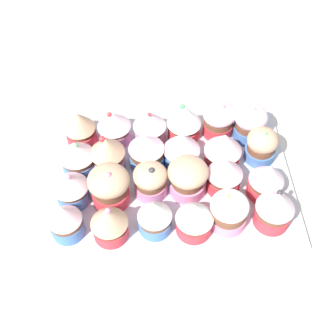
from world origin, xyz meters
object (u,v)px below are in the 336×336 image
object	(u,v)px
cupcake_13	(107,153)
cupcake_20	(150,126)
cupcake_7	(109,186)
cupcake_21	(184,121)
cupcake_11	(267,180)
cupcake_12	(77,156)
baking_tray	(168,181)
cupcake_16	(223,149)
cupcake_8	(150,180)
cupcake_15	(182,148)
cupcake_4	(229,211)
cupcake_6	(71,187)
cupcake_0	(65,220)
cupcake_5	(275,208)
cupcake_9	(188,177)
cupcake_10	(225,174)
cupcake_3	(195,218)
cupcake_22	(219,119)
cupcake_17	(261,145)
cupcake_18	(80,127)
cupcake_23	(250,122)
cupcake_14	(147,151)
cupcake_1	(109,222)
cupcake_2	(155,216)

from	to	relation	value
cupcake_13	cupcake_20	world-z (taller)	cupcake_13
cupcake_7	cupcake_21	size ratio (longest dim) A/B	1.01
cupcake_11	cupcake_12	xyz separation A→B (cm)	(-31.04, 6.86, 0.10)
baking_tray	cupcake_16	bearing A→B (deg)	15.96
cupcake_8	cupcake_15	xyz separation A→B (cm)	(5.63, 5.93, 0.67)
cupcake_4	cupcake_6	size ratio (longest dim) A/B	0.92
cupcake_0	cupcake_5	xyz separation A→B (cm)	(32.28, -0.23, 0.40)
cupcake_0	cupcake_7	bearing A→B (deg)	40.24
cupcake_16	cupcake_21	xyz separation A→B (cm)	(-6.10, 7.02, -0.05)
cupcake_9	cupcake_10	distance (cm)	6.10
cupcake_11	cupcake_21	distance (cm)	18.41
cupcake_3	cupcake_7	bearing A→B (deg)	153.39
cupcake_12	cupcake_22	world-z (taller)	cupcake_12
cupcake_7	cupcake_13	distance (cm)	6.98
cupcake_10	cupcake_17	distance (cm)	9.61
cupcake_0	cupcake_15	distance (cm)	22.79
cupcake_7	cupcake_20	world-z (taller)	cupcake_7
cupcake_15	cupcake_22	distance (cm)	10.04
cupcake_18	cupcake_23	world-z (taller)	cupcake_23
cupcake_0	cupcake_14	distance (cm)	18.24
cupcake_3	cupcake_18	bearing A→B (deg)	132.88
cupcake_3	cupcake_15	xyz separation A→B (cm)	(-0.84, 13.63, 0.42)
cupcake_3	cupcake_23	distance (cm)	22.67
cupcake_5	cupcake_7	xyz separation A→B (cm)	(-25.61, 5.87, -0.05)
cupcake_5	cupcake_7	world-z (taller)	cupcake_5
cupcake_18	cupcake_1	bearing A→B (deg)	-74.47
cupcake_3	cupcake_5	distance (cm)	12.55
cupcake_0	cupcake_21	xyz separation A→B (cm)	(19.89, 19.16, 0.30)
cupcake_17	cupcake_18	xyz separation A→B (cm)	(-31.72, 6.15, 0.29)
cupcake_20	cupcake_22	distance (cm)	12.68
baking_tray	cupcake_10	distance (cm)	10.49
cupcake_11	cupcake_1	bearing A→B (deg)	-165.91
baking_tray	cupcake_21	xyz separation A→B (cm)	(3.55, 9.78, 4.45)
cupcake_14	cupcake_22	size ratio (longest dim) A/B	1.00
cupcake_1	cupcake_2	size ratio (longest dim) A/B	1.08
cupcake_10	cupcake_17	world-z (taller)	cupcake_10
cupcake_16	cupcake_18	xyz separation A→B (cm)	(-24.84, 6.98, -0.21)
cupcake_0	cupcake_23	xyz separation A→B (cm)	(31.77, 18.31, 0.10)
cupcake_13	cupcake_23	bearing A→B (deg)	12.60
cupcake_5	cupcake_10	distance (cm)	9.80
cupcake_1	cupcake_5	xyz separation A→B (cm)	(25.56, 0.70, 0.30)
cupcake_17	cupcake_21	size ratio (longest dim) A/B	0.91
cupcake_0	cupcake_23	size ratio (longest dim) A/B	0.96
cupcake_7	cupcake_16	distance (cm)	20.38
baking_tray	cupcake_4	bearing A→B (deg)	-46.21
cupcake_7	cupcake_8	bearing A→B (deg)	9.78
cupcake_11	cupcake_13	world-z (taller)	cupcake_13
cupcake_6	cupcake_18	world-z (taller)	same
cupcake_23	cupcake_8	bearing A→B (deg)	-148.04
cupcake_18	cupcake_16	bearing A→B (deg)	-15.69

